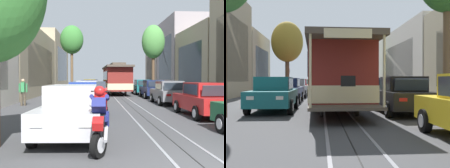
# 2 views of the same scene
# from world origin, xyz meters

# --- Properties ---
(ground_plane) EXTENTS (160.00, 160.00, 0.00)m
(ground_plane) POSITION_xyz_m (0.00, 20.46, 0.00)
(ground_plane) COLOR #424244
(trolley_track_rails) EXTENTS (1.14, 59.15, 0.01)m
(trolley_track_rails) POSITION_xyz_m (0.00, 23.57, 0.00)
(trolley_track_rails) COLOR gray
(trolley_track_rails) RESTS_ON ground
(parked_car_silver_near_left) EXTENTS (2.14, 4.42, 1.58)m
(parked_car_silver_near_left) POSITION_xyz_m (-2.88, 3.50, 0.80)
(parked_car_silver_near_left) COLOR #B7B7BC
(parked_car_silver_near_left) RESTS_ON ground
(parked_car_blue_second_left) EXTENTS (2.11, 4.41, 1.58)m
(parked_car_blue_second_left) POSITION_xyz_m (-2.75, 8.82, 0.80)
(parked_car_blue_second_left) COLOR #233D93
(parked_car_blue_second_left) RESTS_ON ground
(parked_car_silver_mid_left) EXTENTS (2.00, 4.36, 1.58)m
(parked_car_silver_mid_left) POSITION_xyz_m (-2.80, 14.81, 0.80)
(parked_car_silver_mid_left) COLOR #B7B7BC
(parked_car_silver_mid_left) RESTS_ON ground
(parked_car_navy_fourth_left) EXTENTS (2.04, 4.38, 1.58)m
(parked_car_navy_fourth_left) POSITION_xyz_m (-2.77, 20.01, 0.80)
(parked_car_navy_fourth_left) COLOR #19234C
(parked_car_navy_fourth_left) RESTS_ON ground
(parked_car_black_fifth_left) EXTENTS (2.03, 4.37, 1.58)m
(parked_car_black_fifth_left) POSITION_xyz_m (-2.77, 25.51, 0.80)
(parked_car_black_fifth_left) COLOR black
(parked_car_black_fifth_left) RESTS_ON ground
(parked_car_green_near_right) EXTENTS (2.14, 4.42, 1.58)m
(parked_car_green_near_right) POSITION_xyz_m (2.84, 2.26, 0.80)
(parked_car_green_near_right) COLOR #1E6038
(parked_car_green_near_right) RESTS_ON ground
(parked_car_red_second_right) EXTENTS (2.01, 4.36, 1.58)m
(parked_car_red_second_right) POSITION_xyz_m (2.89, 7.45, 0.80)
(parked_car_red_second_right) COLOR red
(parked_car_red_second_right) RESTS_ON ground
(parked_car_grey_mid_right) EXTENTS (2.03, 4.38, 1.58)m
(parked_car_grey_mid_right) POSITION_xyz_m (2.81, 13.38, 0.80)
(parked_car_grey_mid_right) COLOR slate
(parked_car_grey_mid_right) RESTS_ON ground
(parked_car_navy_fourth_right) EXTENTS (2.02, 4.37, 1.58)m
(parked_car_navy_fourth_right) POSITION_xyz_m (2.88, 18.92, 0.80)
(parked_car_navy_fourth_right) COLOR #19234C
(parked_car_navy_fourth_right) RESTS_ON ground
(parked_car_teal_fifth_right) EXTENTS (2.01, 4.37, 1.58)m
(parked_car_teal_fifth_right) POSITION_xyz_m (2.82, 24.15, 0.80)
(parked_car_teal_fifth_right) COLOR #196B70
(parked_car_teal_fifth_right) RESTS_ON ground
(street_tree_kerb_left_near) EXTENTS (2.97, 2.78, 6.08)m
(street_tree_kerb_left_near) POSITION_xyz_m (-4.92, 2.25, 4.06)
(street_tree_kerb_left_near) COLOR brown
(street_tree_kerb_left_near) RESTS_ON ground
(street_tree_kerb_right_near) EXTENTS (3.66, 3.49, 8.25)m
(street_tree_kerb_right_near) POSITION_xyz_m (4.52, 4.95, 5.86)
(street_tree_kerb_right_near) COLOR brown
(street_tree_kerb_right_near) RESTS_ON ground
(cable_car_trolley) EXTENTS (2.80, 9.17, 3.28)m
(cable_car_trolley) POSITION_xyz_m (-0.00, 24.06, 1.66)
(cable_car_trolley) COLOR maroon
(cable_car_trolley) RESTS_ON ground
(motorcycle_with_rider) EXTENTS (0.54, 1.88, 1.72)m
(motorcycle_with_rider) POSITION_xyz_m (-2.08, 1.67, 0.90)
(motorcycle_with_rider) COLOR black
(motorcycle_with_rider) RESTS_ON ground
(pedestrian_on_left_pavement) EXTENTS (0.55, 0.37, 1.73)m
(pedestrian_on_left_pavement) POSITION_xyz_m (-6.87, 12.82, 0.98)
(pedestrian_on_left_pavement) COLOR #4C4233
(pedestrian_on_left_pavement) RESTS_ON ground
(pedestrian_on_right_pavement) EXTENTS (0.55, 0.40, 1.64)m
(pedestrian_on_right_pavement) POSITION_xyz_m (-6.45, 4.60, 0.93)
(pedestrian_on_right_pavement) COLOR slate
(pedestrian_on_right_pavement) RESTS_ON ground
(fire_hydrant) EXTENTS (0.40, 0.22, 0.84)m
(fire_hydrant) POSITION_xyz_m (4.44, 2.61, 0.42)
(fire_hydrant) COLOR #B2B2B7
(fire_hydrant) RESTS_ON ground
(street_sign_post) EXTENTS (0.36, 0.08, 2.89)m
(street_sign_post) POSITION_xyz_m (4.47, 4.22, 1.79)
(street_sign_post) COLOR slate
(street_sign_post) RESTS_ON ground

